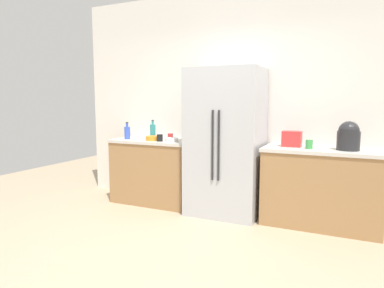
{
  "coord_description": "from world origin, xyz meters",
  "views": [
    {
      "loc": [
        1.46,
        -2.68,
        1.45
      ],
      "look_at": [
        0.02,
        0.44,
        1.02
      ],
      "focal_mm": 31.65,
      "sensor_mm": 36.0,
      "label": 1
    }
  ],
  "objects_px": {
    "rice_cooker": "(349,136)",
    "cup_c": "(170,137)",
    "bottle_b": "(127,132)",
    "cup_a": "(309,144)",
    "refrigerator": "(225,142)",
    "bowl_b": "(172,140)",
    "bowl_a": "(152,138)",
    "toaster": "(292,139)",
    "bottle_a": "(153,131)",
    "cup_b": "(160,138)"
  },
  "relations": [
    {
      "from": "bowl_b",
      "to": "cup_c",
      "type": "bearing_deg",
      "value": 123.22
    },
    {
      "from": "bottle_a",
      "to": "cup_a",
      "type": "relative_size",
      "value": 2.63
    },
    {
      "from": "bowl_b",
      "to": "bottle_a",
      "type": "bearing_deg",
      "value": 156.72
    },
    {
      "from": "rice_cooker",
      "to": "bowl_b",
      "type": "bearing_deg",
      "value": -177.85
    },
    {
      "from": "cup_a",
      "to": "bowl_a",
      "type": "xyz_separation_m",
      "value": [
        -2.09,
        -0.01,
        -0.02
      ]
    },
    {
      "from": "bottle_a",
      "to": "cup_b",
      "type": "xyz_separation_m",
      "value": [
        0.25,
        -0.22,
        -0.06
      ]
    },
    {
      "from": "bottle_a",
      "to": "bowl_b",
      "type": "distance_m",
      "value": 0.45
    },
    {
      "from": "cup_b",
      "to": "cup_c",
      "type": "xyz_separation_m",
      "value": [
        0.04,
        0.23,
        -0.0
      ]
    },
    {
      "from": "bowl_b",
      "to": "refrigerator",
      "type": "bearing_deg",
      "value": 5.04
    },
    {
      "from": "bottle_a",
      "to": "bowl_b",
      "type": "relative_size",
      "value": 1.57
    },
    {
      "from": "cup_a",
      "to": "bowl_a",
      "type": "distance_m",
      "value": 2.09
    },
    {
      "from": "bowl_a",
      "to": "bottle_a",
      "type": "bearing_deg",
      "value": 119.22
    },
    {
      "from": "toaster",
      "to": "rice_cooker",
      "type": "height_order",
      "value": "rice_cooker"
    },
    {
      "from": "cup_b",
      "to": "bottle_a",
      "type": "bearing_deg",
      "value": 137.81
    },
    {
      "from": "refrigerator",
      "to": "cup_b",
      "type": "distance_m",
      "value": 0.92
    },
    {
      "from": "toaster",
      "to": "bowl_b",
      "type": "relative_size",
      "value": 1.27
    },
    {
      "from": "toaster",
      "to": "cup_b",
      "type": "relative_size",
      "value": 2.34
    },
    {
      "from": "refrigerator",
      "to": "bottle_b",
      "type": "bearing_deg",
      "value": -178.05
    },
    {
      "from": "cup_a",
      "to": "bowl_b",
      "type": "xyz_separation_m",
      "value": [
        -1.78,
        -0.02,
        -0.03
      ]
    },
    {
      "from": "bowl_a",
      "to": "bowl_b",
      "type": "relative_size",
      "value": 1.08
    },
    {
      "from": "bottle_b",
      "to": "bowl_b",
      "type": "relative_size",
      "value": 1.4
    },
    {
      "from": "toaster",
      "to": "bowl_b",
      "type": "bearing_deg",
      "value": -175.0
    },
    {
      "from": "refrigerator",
      "to": "bottle_a",
      "type": "distance_m",
      "value": 1.16
    },
    {
      "from": "cup_c",
      "to": "bowl_a",
      "type": "relative_size",
      "value": 0.47
    },
    {
      "from": "bottle_a",
      "to": "bottle_b",
      "type": "relative_size",
      "value": 1.12
    },
    {
      "from": "refrigerator",
      "to": "rice_cooker",
      "type": "height_order",
      "value": "refrigerator"
    },
    {
      "from": "bottle_b",
      "to": "cup_b",
      "type": "relative_size",
      "value": 2.59
    },
    {
      "from": "bowl_a",
      "to": "toaster",
      "type": "bearing_deg",
      "value": 3.99
    },
    {
      "from": "bottle_b",
      "to": "bowl_b",
      "type": "xyz_separation_m",
      "value": [
        0.74,
        -0.02,
        -0.07
      ]
    },
    {
      "from": "cup_b",
      "to": "bowl_b",
      "type": "relative_size",
      "value": 0.54
    },
    {
      "from": "toaster",
      "to": "cup_c",
      "type": "bearing_deg",
      "value": 178.52
    },
    {
      "from": "cup_b",
      "to": "cup_a",
      "type": "bearing_deg",
      "value": 1.95
    },
    {
      "from": "toaster",
      "to": "bowl_b",
      "type": "height_order",
      "value": "toaster"
    },
    {
      "from": "bottle_a",
      "to": "toaster",
      "type": "bearing_deg",
      "value": -1.08
    },
    {
      "from": "cup_a",
      "to": "cup_c",
      "type": "bearing_deg",
      "value": 175.06
    },
    {
      "from": "cup_a",
      "to": "refrigerator",
      "type": "bearing_deg",
      "value": 177.23
    },
    {
      "from": "bottle_a",
      "to": "cup_c",
      "type": "bearing_deg",
      "value": 1.27
    },
    {
      "from": "refrigerator",
      "to": "bottle_b",
      "type": "relative_size",
      "value": 7.59
    },
    {
      "from": "bottle_b",
      "to": "cup_b",
      "type": "height_order",
      "value": "bottle_b"
    },
    {
      "from": "bottle_b",
      "to": "toaster",
      "type": "bearing_deg",
      "value": 3.02
    },
    {
      "from": "rice_cooker",
      "to": "cup_c",
      "type": "xyz_separation_m",
      "value": [
        -2.3,
        0.1,
        -0.11
      ]
    },
    {
      "from": "bottle_b",
      "to": "cup_c",
      "type": "relative_size",
      "value": 2.75
    },
    {
      "from": "rice_cooker",
      "to": "bowl_b",
      "type": "height_order",
      "value": "rice_cooker"
    },
    {
      "from": "bottle_b",
      "to": "cup_a",
      "type": "bearing_deg",
      "value": 0.02
    },
    {
      "from": "refrigerator",
      "to": "bowl_b",
      "type": "height_order",
      "value": "refrigerator"
    },
    {
      "from": "cup_b",
      "to": "bowl_b",
      "type": "distance_m",
      "value": 0.17
    },
    {
      "from": "bottle_b",
      "to": "bowl_b",
      "type": "distance_m",
      "value": 0.75
    },
    {
      "from": "refrigerator",
      "to": "bottle_a",
      "type": "height_order",
      "value": "refrigerator"
    },
    {
      "from": "refrigerator",
      "to": "cup_c",
      "type": "distance_m",
      "value": 0.88
    },
    {
      "from": "bottle_b",
      "to": "cup_c",
      "type": "distance_m",
      "value": 0.65
    }
  ]
}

